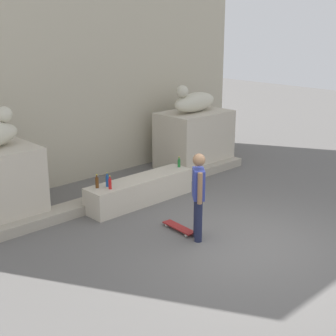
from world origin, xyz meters
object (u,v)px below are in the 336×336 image
(skateboard, at_px, (179,227))
(bottle_green, at_px, (179,163))
(bottle_blue, at_px, (107,181))
(bottle_brown, at_px, (97,182))
(skater, at_px, (198,193))
(statue_reclining_right, at_px, (194,102))
(bottle_red, at_px, (110,184))

(skateboard, bearing_deg, bottle_green, 139.89)
(bottle_blue, relative_size, bottle_brown, 1.05)
(skater, height_order, bottle_blue, skater)
(bottle_blue, bearing_deg, bottle_brown, 156.81)
(skater, distance_m, bottle_blue, 2.28)
(skater, relative_size, bottle_brown, 5.63)
(statue_reclining_right, xyz_separation_m, bottle_blue, (-3.80, -1.11, -1.12))
(bottle_red, bearing_deg, bottle_blue, 73.24)
(bottle_red, bearing_deg, statue_reclining_right, 18.26)
(statue_reclining_right, relative_size, skater, 0.99)
(bottle_brown, bearing_deg, bottle_green, -2.97)
(statue_reclining_right, distance_m, bottle_brown, 4.28)
(skateboard, bearing_deg, bottle_blue, -161.15)
(bottle_green, distance_m, bottle_brown, 2.31)
(bottle_blue, height_order, bottle_brown, bottle_blue)
(bottle_blue, bearing_deg, statue_reclining_right, 16.28)
(skateboard, xyz_separation_m, bottle_red, (-0.48, 1.55, 0.64))
(skateboard, relative_size, bottle_blue, 2.62)
(skater, height_order, bottle_brown, skater)
(statue_reclining_right, bearing_deg, skater, 38.37)
(bottle_blue, bearing_deg, bottle_red, -106.76)
(skateboard, distance_m, bottle_brown, 2.01)
(bottle_green, relative_size, bottle_red, 0.87)
(bottle_green, bearing_deg, bottle_blue, 179.10)
(bottle_green, bearing_deg, skater, -127.47)
(bottle_brown, bearing_deg, skateboard, -70.58)
(bottle_green, distance_m, bottle_red, 2.15)
(bottle_red, distance_m, bottle_brown, 0.29)
(statue_reclining_right, height_order, bottle_green, statue_reclining_right)
(bottle_green, bearing_deg, bottle_red, -176.62)
(skateboard, distance_m, bottle_green, 2.45)
(statue_reclining_right, xyz_separation_m, skateboard, (-3.37, -2.82, -1.77))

